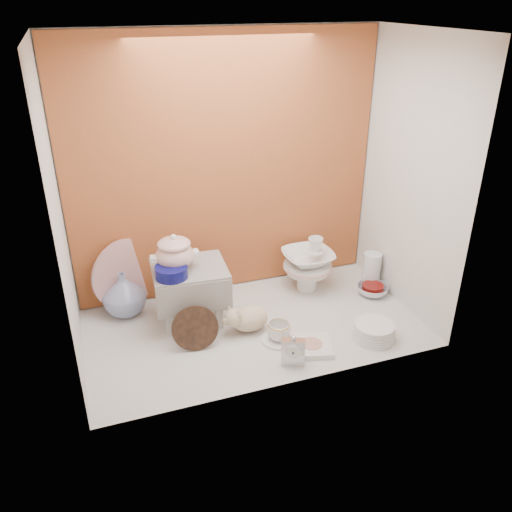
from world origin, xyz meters
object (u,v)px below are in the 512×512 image
at_px(blue_white_vase, 124,294).
at_px(gold_rim_teacup, 279,331).
at_px(plush_pig, 250,318).
at_px(floral_platter, 126,274).
at_px(porcelain_tower, 308,264).
at_px(step_stool, 191,294).
at_px(dinner_plate_stack, 374,331).
at_px(soup_tureen, 175,252).
at_px(crystal_bowl, 373,290).
at_px(mantel_clock, 293,351).

distance_m(blue_white_vase, gold_rim_teacup, 0.91).
relative_size(blue_white_vase, plush_pig, 0.99).
bearing_deg(floral_platter, porcelain_tower, -8.96).
height_order(step_stool, plush_pig, step_stool).
xyz_separation_m(floral_platter, blue_white_vase, (-0.03, -0.08, -0.08)).
xyz_separation_m(step_stool, floral_platter, (-0.31, 0.27, 0.04)).
height_order(step_stool, porcelain_tower, porcelain_tower).
bearing_deg(dinner_plate_stack, floral_platter, 147.22).
bearing_deg(plush_pig, dinner_plate_stack, -11.22).
distance_m(plush_pig, gold_rim_teacup, 0.18).
height_order(floral_platter, dinner_plate_stack, floral_platter).
height_order(step_stool, soup_tureen, soup_tureen).
relative_size(soup_tureen, plush_pig, 0.94).
distance_m(plush_pig, dinner_plate_stack, 0.66).
bearing_deg(gold_rim_teacup, plush_pig, 128.34).
bearing_deg(dinner_plate_stack, crystal_bowl, 60.41).
bearing_deg(crystal_bowl, mantel_clock, -147.19).
bearing_deg(dinner_plate_stack, soup_tureen, 152.48).
bearing_deg(porcelain_tower, dinner_plate_stack, -78.37).
distance_m(soup_tureen, blue_white_vase, 0.45).
bearing_deg(step_stool, mantel_clock, -51.78).
bearing_deg(mantel_clock, blue_white_vase, 157.16).
distance_m(step_stool, gold_rim_teacup, 0.53).
xyz_separation_m(floral_platter, gold_rim_teacup, (0.70, -0.62, -0.15)).
xyz_separation_m(soup_tureen, floral_platter, (-0.24, 0.27, -0.23)).
xyz_separation_m(plush_pig, porcelain_tower, (0.48, 0.31, 0.10)).
distance_m(blue_white_vase, mantel_clock, 1.04).
bearing_deg(soup_tureen, gold_rim_teacup, -37.23).
relative_size(blue_white_vase, crystal_bowl, 1.36).
height_order(plush_pig, dinner_plate_stack, plush_pig).
relative_size(step_stool, plush_pig, 1.53).
bearing_deg(blue_white_vase, plush_pig, -32.81).
relative_size(soup_tureen, floral_platter, 0.58).
bearing_deg(mantel_clock, floral_platter, 153.09).
relative_size(floral_platter, plush_pig, 1.63).
distance_m(floral_platter, mantel_clock, 1.08).
bearing_deg(soup_tureen, step_stool, 0.01).
bearing_deg(gold_rim_teacup, floral_platter, 138.46).
xyz_separation_m(mantel_clock, plush_pig, (-0.11, 0.35, -0.01)).
bearing_deg(plush_pig, blue_white_vase, 161.57).
height_order(step_stool, floral_platter, floral_platter).
relative_size(step_stool, mantel_clock, 2.34).
bearing_deg(blue_white_vase, step_stool, -29.39).
height_order(step_stool, dinner_plate_stack, step_stool).
distance_m(plush_pig, porcelain_tower, 0.57).
distance_m(step_stool, crystal_bowl, 1.11).
bearing_deg(mantel_clock, dinner_plate_stack, 30.42).
relative_size(gold_rim_teacup, dinner_plate_stack, 0.53).
relative_size(plush_pig, porcelain_tower, 0.75).
bearing_deg(gold_rim_teacup, blue_white_vase, 143.47).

